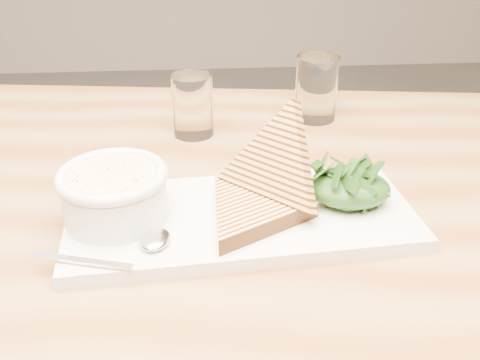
{
  "coord_description": "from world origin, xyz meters",
  "views": [
    {
      "loc": [
        0.03,
        -0.58,
        1.13
      ],
      "look_at": [
        0.07,
        -0.02,
        0.82
      ],
      "focal_mm": 40.0,
      "sensor_mm": 36.0,
      "label": 1
    }
  ],
  "objects": [
    {
      "name": "bowl_rim",
      "position": [
        -0.08,
        -0.04,
        0.84
      ],
      "size": [
        0.13,
        0.13,
        0.01
      ],
      "primitive_type": "torus",
      "color": "white",
      "rests_on": "soup_bowl"
    },
    {
      "name": "sandwich_lean",
      "position": [
        0.11,
        -0.02,
        0.84
      ],
      "size": [
        0.22,
        0.22,
        0.18
      ],
      "primitive_type": null,
      "rotation": [
        1.06,
        0.0,
        -0.75
      ],
      "color": "tan",
      "rests_on": "sandwich_flat"
    },
    {
      "name": "table_leg_br",
      "position": [
        0.63,
        0.4,
        0.36
      ],
      "size": [
        0.06,
        0.06,
        0.73
      ],
      "primitive_type": "cylinder",
      "color": "olive",
      "rests_on": "ground"
    },
    {
      "name": "table_top",
      "position": [
        0.03,
        0.02,
        0.75
      ],
      "size": [
        1.39,
        1.02,
        0.04
      ],
      "primitive_type": "cube",
      "rotation": [
        0.0,
        0.0,
        -0.13
      ],
      "color": "olive",
      "rests_on": "ground"
    },
    {
      "name": "spoon_handle",
      "position": [
        -0.1,
        -0.13,
        0.79
      ],
      "size": [
        0.11,
        0.04,
        0.0
      ],
      "primitive_type": "cube",
      "rotation": [
        0.0,
        0.0,
        -0.27
      ],
      "color": "silver",
      "rests_on": "platter"
    },
    {
      "name": "glass_near",
      "position": [
        0.01,
        0.23,
        0.82
      ],
      "size": [
        0.07,
        0.07,
        0.1
      ],
      "primitive_type": "cylinder",
      "color": "white",
      "rests_on": "table_top"
    },
    {
      "name": "soup_bowl",
      "position": [
        -0.08,
        -0.04,
        0.81
      ],
      "size": [
        0.12,
        0.12,
        0.05
      ],
      "primitive_type": "cylinder",
      "color": "white",
      "rests_on": "platter"
    },
    {
      "name": "platter",
      "position": [
        0.07,
        -0.04,
        0.77
      ],
      "size": [
        0.43,
        0.22,
        0.02
      ],
      "primitive_type": "cube",
      "rotation": [
        0.0,
        0.0,
        0.08
      ],
      "color": "white",
      "rests_on": "table_top"
    },
    {
      "name": "spoon_bowl",
      "position": [
        -0.03,
        -0.1,
        0.79
      ],
      "size": [
        0.04,
        0.05,
        0.01
      ],
      "primitive_type": "ellipsoid",
      "rotation": [
        0.0,
        0.0,
        -0.27
      ],
      "color": "silver",
      "rests_on": "platter"
    },
    {
      "name": "glass_far",
      "position": [
        0.22,
        0.29,
        0.82
      ],
      "size": [
        0.07,
        0.07,
        0.11
      ],
      "primitive_type": "cylinder",
      "color": "white",
      "rests_on": "table_top"
    },
    {
      "name": "arugula_pile",
      "position": [
        0.2,
        -0.03,
        0.81
      ],
      "size": [
        0.11,
        0.1,
        0.05
      ],
      "primitive_type": null,
      "color": "#2F5C1D",
      "rests_on": "platter"
    },
    {
      "name": "sandwich_flat",
      "position": [
        0.08,
        -0.06,
        0.79
      ],
      "size": [
        0.22,
        0.22,
        0.02
      ],
      "primitive_type": null,
      "rotation": [
        0.0,
        0.0,
        0.52
      ],
      "color": "tan",
      "rests_on": "platter"
    },
    {
      "name": "salad_base",
      "position": [
        0.2,
        -0.03,
        0.8
      ],
      "size": [
        0.1,
        0.08,
        0.04
      ],
      "primitive_type": "ellipsoid",
      "color": "black",
      "rests_on": "platter"
    },
    {
      "name": "soup",
      "position": [
        -0.08,
        -0.04,
        0.84
      ],
      "size": [
        0.1,
        0.1,
        0.01
      ],
      "primitive_type": "cylinder",
      "color": "#F7E29B",
      "rests_on": "soup_bowl"
    }
  ]
}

